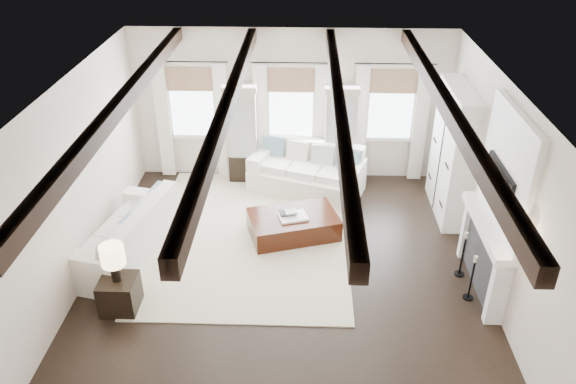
{
  "coord_description": "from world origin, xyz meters",
  "views": [
    {
      "loc": [
        0.31,
        -7.19,
        5.82
      ],
      "look_at": [
        0.03,
        0.94,
        1.15
      ],
      "focal_mm": 35.0,
      "sensor_mm": 36.0,
      "label": 1
    }
  ],
  "objects_px": {
    "sofa_left": "(128,238)",
    "side_table_front": "(120,294)",
    "sofa_back": "(308,172)",
    "ottoman": "(293,225)",
    "side_table_back": "(239,166)"
  },
  "relations": [
    {
      "from": "sofa_back",
      "to": "side_table_back",
      "type": "distance_m",
      "value": 1.52
    },
    {
      "from": "sofa_left",
      "to": "side_table_front",
      "type": "height_order",
      "value": "sofa_left"
    },
    {
      "from": "side_table_back",
      "to": "ottoman",
      "type": "bearing_deg",
      "value": -60.14
    },
    {
      "from": "sofa_left",
      "to": "side_table_front",
      "type": "distance_m",
      "value": 1.32
    },
    {
      "from": "sofa_back",
      "to": "ottoman",
      "type": "bearing_deg",
      "value": -98.29
    },
    {
      "from": "ottoman",
      "to": "sofa_back",
      "type": "bearing_deg",
      "value": 64.76
    },
    {
      "from": "side_table_front",
      "to": "sofa_back",
      "type": "bearing_deg",
      "value": 53.64
    },
    {
      "from": "sofa_back",
      "to": "side_table_back",
      "type": "relative_size",
      "value": 4.22
    },
    {
      "from": "sofa_back",
      "to": "side_table_back",
      "type": "bearing_deg",
      "value": 165.18
    },
    {
      "from": "sofa_back",
      "to": "ottoman",
      "type": "distance_m",
      "value": 1.76
    },
    {
      "from": "sofa_back",
      "to": "ottoman",
      "type": "height_order",
      "value": "sofa_back"
    },
    {
      "from": "sofa_left",
      "to": "side_table_back",
      "type": "xyz_separation_m",
      "value": [
        1.57,
        2.93,
        -0.11
      ]
    },
    {
      "from": "sofa_back",
      "to": "sofa_left",
      "type": "height_order",
      "value": "sofa_left"
    },
    {
      "from": "sofa_left",
      "to": "sofa_back",
      "type": "bearing_deg",
      "value": 39.83
    },
    {
      "from": "sofa_back",
      "to": "side_table_front",
      "type": "height_order",
      "value": "sofa_back"
    }
  ]
}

